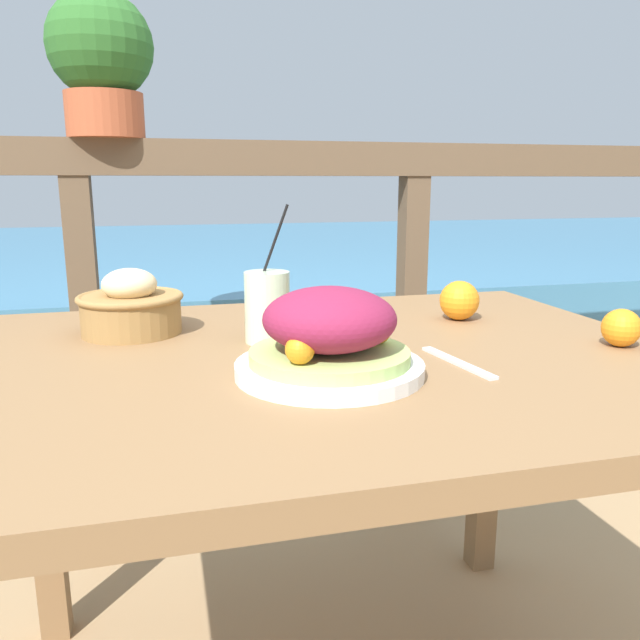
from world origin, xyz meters
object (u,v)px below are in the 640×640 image
Objects in this scene: bread_basket at (131,307)px; potted_plant at (101,59)px; drink_glass at (267,307)px; salad_plate at (329,338)px.

bread_basket is 0.73m from potted_plant.
drink_glass is 0.70× the size of potted_plant.
drink_glass is 0.26m from bread_basket.
bread_basket is at bearing -83.81° from potted_plant.
potted_plant is (-0.29, 0.64, 0.50)m from drink_glass.
drink_glass is at bearing 104.16° from salad_plate.
bread_basket is 0.56× the size of potted_plant.
potted_plant reaches higher than drink_glass.
potted_plant reaches higher than salad_plate.
potted_plant reaches higher than bread_basket.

